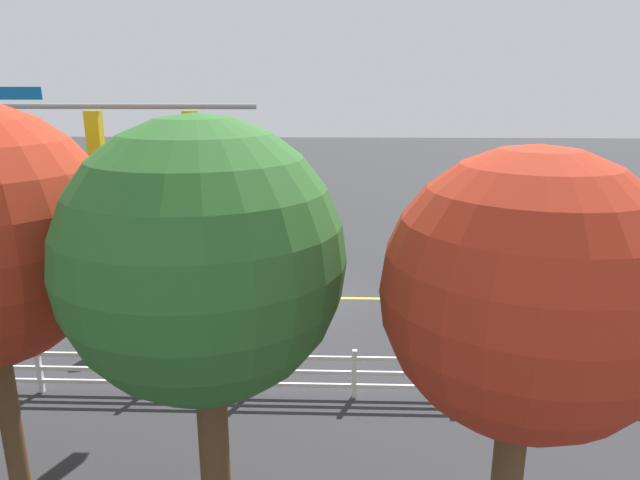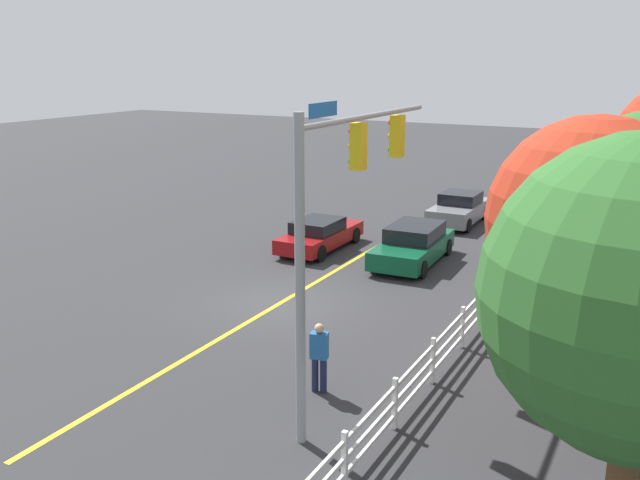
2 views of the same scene
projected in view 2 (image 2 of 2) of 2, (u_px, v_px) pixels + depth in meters
The scene contains 9 objects.
ground_plane at pixel (279, 304), 21.72m from camera, with size 120.00×120.00×0.00m, color #2D2D30.
lane_center_stripe at pixel (336, 270), 25.13m from camera, with size 28.00×0.16×0.01m, color gold.
signal_assembly at pixel (343, 198), 14.35m from camera, with size 6.33×0.38×6.71m.
car_0 at pixel (413, 244), 25.91m from camera, with size 4.85×2.18×1.44m.
car_1 at pixel (320, 234), 27.69m from camera, with size 4.58×1.87×1.27m.
car_2 at pixel (459, 209), 32.00m from camera, with size 4.31×1.95×1.45m.
pedestrian at pixel (319, 355), 15.81m from camera, with size 0.35×0.45×1.69m.
white_rail_fence at pixel (496, 288), 21.36m from camera, with size 26.10×0.10×1.15m.
tree_2 at pixel (592, 221), 12.96m from camera, with size 3.95×3.95×6.55m.
Camera 2 is at (17.43, 10.80, 7.55)m, focal length 38.77 mm.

